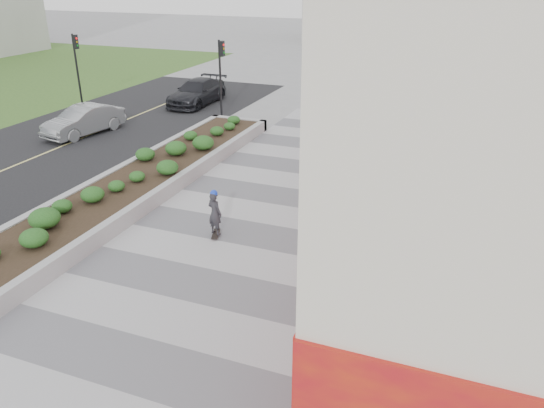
{
  "coord_description": "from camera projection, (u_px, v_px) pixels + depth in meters",
  "views": [
    {
      "loc": [
        5.83,
        -8.63,
        7.66
      ],
      "look_at": [
        0.52,
        5.09,
        1.1
      ],
      "focal_mm": 35.0,
      "sensor_mm": 36.0,
      "label": 1
    }
  ],
  "objects": [
    {
      "name": "traffic_signal_near",
      "position": [
        221.0,
        67.0,
        28.56
      ],
      "size": [
        0.33,
        0.28,
        4.2
      ],
      "color": "black",
      "rests_on": "ground"
    },
    {
      "name": "car_silver",
      "position": [
        84.0,
        120.0,
        26.43
      ],
      "size": [
        2.25,
        4.49,
        1.41
      ],
      "primitive_type": "imported",
      "rotation": [
        0.0,
        0.0,
        -0.18
      ],
      "color": "#999CA0",
      "rests_on": "ground"
    },
    {
      "name": "street",
      "position": [
        11.0,
        167.0,
        22.31
      ],
      "size": [
        10.0,
        40.0,
        0.0
      ],
      "primitive_type": "cube",
      "color": "black",
      "rests_on": "ground"
    },
    {
      "name": "ground",
      "position": [
        173.0,
        326.0,
        12.39
      ],
      "size": [
        160.0,
        160.0,
        0.0
      ],
      "primitive_type": "plane",
      "color": "gray",
      "rests_on": "ground"
    },
    {
      "name": "traffic_signal_far",
      "position": [
        77.0,
        59.0,
        31.16
      ],
      "size": [
        0.33,
        0.28,
        4.2
      ],
      "color": "black",
      "rests_on": "ground"
    },
    {
      "name": "planter",
      "position": [
        142.0,
        178.0,
        20.0
      ],
      "size": [
        3.0,
        18.0,
        0.9
      ],
      "color": "#9E9EA0",
      "rests_on": "ground"
    },
    {
      "name": "skateboarder",
      "position": [
        215.0,
        213.0,
        16.26
      ],
      "size": [
        0.59,
        0.75,
        1.55
      ],
      "rotation": [
        0.0,
        0.0,
        0.33
      ],
      "color": "beige",
      "rests_on": "ground"
    },
    {
      "name": "building",
      "position": [
        516.0,
        100.0,
        16.12
      ],
      "size": [
        6.04,
        24.08,
        8.0
      ],
      "color": "beige",
      "rests_on": "ground"
    },
    {
      "name": "manhole_cover",
      "position": [
        244.0,
        268.0,
        14.78
      ],
      "size": [
        0.44,
        0.44,
        0.01
      ],
      "primitive_type": "cylinder",
      "color": "#595654",
      "rests_on": "ground"
    },
    {
      "name": "car_dark",
      "position": [
        197.0,
        92.0,
        32.35
      ],
      "size": [
        2.05,
        5.03,
        1.46
      ],
      "primitive_type": "imported",
      "rotation": [
        0.0,
        0.0,
        -0.0
      ],
      "color": "black",
      "rests_on": "ground"
    },
    {
      "name": "walkway",
      "position": [
        228.0,
        265.0,
        14.95
      ],
      "size": [
        8.0,
        36.0,
        0.01
      ],
      "primitive_type": "cube",
      "color": "#A8A8AD",
      "rests_on": "ground"
    }
  ]
}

